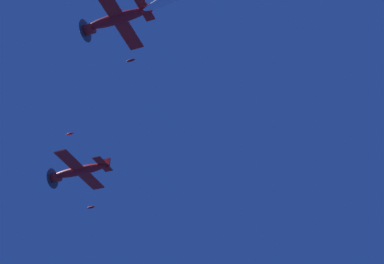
# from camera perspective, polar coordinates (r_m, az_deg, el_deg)

# --- Properties ---
(airplane_lead) EXTENTS (6.99, 7.40, 4.56)m
(airplane_lead) POSITION_cam_1_polar(r_m,az_deg,el_deg) (64.83, -11.51, -3.92)
(airplane_lead) COLOR red
(airplane_left_wingman) EXTENTS (7.01, 7.42, 4.44)m
(airplane_left_wingman) POSITION_cam_1_polar(r_m,az_deg,el_deg) (56.56, -7.83, 11.21)
(airplane_left_wingman) COLOR red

